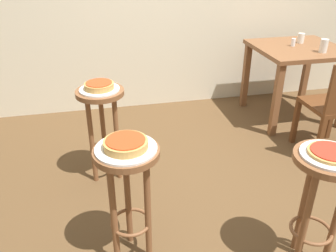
{
  "coord_description": "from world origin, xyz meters",
  "views": [
    {
      "loc": [
        -0.8,
        -2.02,
        1.65
      ],
      "look_at": [
        -0.39,
        -0.16,
        0.65
      ],
      "focal_mm": 37.77,
      "sensor_mm": 36.0,
      "label": 1
    }
  ],
  "objects_px": {
    "dining_table": "(297,59)",
    "condiment_shaker": "(293,42)",
    "stool_foreground": "(321,190)",
    "pizza_middle": "(126,144)",
    "serving_plate_foreground": "(330,155)",
    "stool_middle": "(128,182)",
    "serving_plate_leftside": "(100,89)",
    "pizza_foreground": "(331,152)",
    "stool_leftside": "(102,116)",
    "cup_near_edge": "(324,46)",
    "pizza_leftside": "(99,86)",
    "cup_far_edge": "(301,38)",
    "serving_plate_middle": "(126,149)"
  },
  "relations": [
    {
      "from": "stool_leftside",
      "to": "condiment_shaker",
      "type": "bearing_deg",
      "value": 20.49
    },
    {
      "from": "pizza_leftside",
      "to": "cup_near_edge",
      "type": "bearing_deg",
      "value": 12.4
    },
    {
      "from": "serving_plate_middle",
      "to": "dining_table",
      "type": "height_order",
      "value": "dining_table"
    },
    {
      "from": "serving_plate_middle",
      "to": "pizza_middle",
      "type": "xyz_separation_m",
      "value": [
        0.0,
        0.0,
        0.03
      ]
    },
    {
      "from": "stool_foreground",
      "to": "pizza_middle",
      "type": "bearing_deg",
      "value": 164.08
    },
    {
      "from": "stool_leftside",
      "to": "serving_plate_leftside",
      "type": "xyz_separation_m",
      "value": [
        -0.0,
        0.0,
        0.21
      ]
    },
    {
      "from": "pizza_foreground",
      "to": "stool_leftside",
      "type": "relative_size",
      "value": 0.3
    },
    {
      "from": "serving_plate_middle",
      "to": "dining_table",
      "type": "distance_m",
      "value": 2.38
    },
    {
      "from": "dining_table",
      "to": "condiment_shaker",
      "type": "height_order",
      "value": "condiment_shaker"
    },
    {
      "from": "serving_plate_foreground",
      "to": "stool_middle",
      "type": "distance_m",
      "value": 1.02
    },
    {
      "from": "serving_plate_middle",
      "to": "cup_near_edge",
      "type": "xyz_separation_m",
      "value": [
        1.95,
        1.28,
        0.07
      ]
    },
    {
      "from": "pizza_leftside",
      "to": "cup_far_edge",
      "type": "height_order",
      "value": "cup_far_edge"
    },
    {
      "from": "stool_foreground",
      "to": "cup_near_edge",
      "type": "xyz_separation_m",
      "value": [
        0.99,
        1.55,
        0.28
      ]
    },
    {
      "from": "stool_foreground",
      "to": "cup_far_edge",
      "type": "bearing_deg",
      "value": 63.06
    },
    {
      "from": "stool_middle",
      "to": "cup_far_edge",
      "type": "bearing_deg",
      "value": 40.2
    },
    {
      "from": "serving_plate_middle",
      "to": "stool_leftside",
      "type": "xyz_separation_m",
      "value": [
        -0.09,
        0.83,
        -0.21
      ]
    },
    {
      "from": "serving_plate_middle",
      "to": "condiment_shaker",
      "type": "xyz_separation_m",
      "value": [
        1.79,
        1.54,
        0.05
      ]
    },
    {
      "from": "pizza_leftside",
      "to": "cup_near_edge",
      "type": "xyz_separation_m",
      "value": [
        2.04,
        0.45,
        0.04
      ]
    },
    {
      "from": "stool_middle",
      "to": "condiment_shaker",
      "type": "xyz_separation_m",
      "value": [
        1.79,
        1.54,
        0.26
      ]
    },
    {
      "from": "dining_table",
      "to": "stool_leftside",
      "type": "bearing_deg",
      "value": -160.92
    },
    {
      "from": "dining_table",
      "to": "condiment_shaker",
      "type": "xyz_separation_m",
      "value": [
        -0.05,
        0.03,
        0.16
      ]
    },
    {
      "from": "cup_far_edge",
      "to": "condiment_shaker",
      "type": "xyz_separation_m",
      "value": [
        -0.14,
        -0.09,
        -0.01
      ]
    },
    {
      "from": "stool_middle",
      "to": "serving_plate_leftside",
      "type": "xyz_separation_m",
      "value": [
        -0.09,
        0.83,
        0.21
      ]
    },
    {
      "from": "stool_middle",
      "to": "serving_plate_middle",
      "type": "xyz_separation_m",
      "value": [
        -0.0,
        -0.0,
        0.21
      ]
    },
    {
      "from": "serving_plate_foreground",
      "to": "dining_table",
      "type": "height_order",
      "value": "dining_table"
    },
    {
      "from": "pizza_foreground",
      "to": "stool_leftside",
      "type": "distance_m",
      "value": 1.54
    },
    {
      "from": "pizza_leftside",
      "to": "cup_far_edge",
      "type": "xyz_separation_m",
      "value": [
        2.02,
        0.8,
        0.03
      ]
    },
    {
      "from": "pizza_middle",
      "to": "pizza_leftside",
      "type": "xyz_separation_m",
      "value": [
        -0.09,
        0.83,
        0.0
      ]
    },
    {
      "from": "stool_middle",
      "to": "serving_plate_middle",
      "type": "height_order",
      "value": "serving_plate_middle"
    },
    {
      "from": "pizza_foreground",
      "to": "condiment_shaker",
      "type": "bearing_deg",
      "value": 65.3
    },
    {
      "from": "stool_leftside",
      "to": "cup_near_edge",
      "type": "bearing_deg",
      "value": 12.4
    },
    {
      "from": "stool_foreground",
      "to": "serving_plate_middle",
      "type": "xyz_separation_m",
      "value": [
        -0.96,
        0.27,
        0.21
      ]
    },
    {
      "from": "dining_table",
      "to": "condiment_shaker",
      "type": "relative_size",
      "value": 11.19
    },
    {
      "from": "serving_plate_foreground",
      "to": "serving_plate_leftside",
      "type": "relative_size",
      "value": 1.02
    },
    {
      "from": "serving_plate_leftside",
      "to": "pizza_leftside",
      "type": "height_order",
      "value": "pizza_leftside"
    },
    {
      "from": "serving_plate_leftside",
      "to": "dining_table",
      "type": "xyz_separation_m",
      "value": [
        1.94,
        0.67,
        -0.11
      ]
    },
    {
      "from": "serving_plate_foreground",
      "to": "pizza_leftside",
      "type": "xyz_separation_m",
      "value": [
        -1.05,
        1.1,
        0.03
      ]
    },
    {
      "from": "stool_middle",
      "to": "dining_table",
      "type": "xyz_separation_m",
      "value": [
        1.84,
        1.5,
        0.1
      ]
    },
    {
      "from": "pizza_foreground",
      "to": "serving_plate_leftside",
      "type": "xyz_separation_m",
      "value": [
        -1.05,
        1.1,
        -0.02
      ]
    },
    {
      "from": "serving_plate_foreground",
      "to": "pizza_middle",
      "type": "bearing_deg",
      "value": 164.08
    },
    {
      "from": "pizza_middle",
      "to": "stool_leftside",
      "type": "relative_size",
      "value": 0.31
    },
    {
      "from": "stool_middle",
      "to": "serving_plate_leftside",
      "type": "relative_size",
      "value": 2.56
    },
    {
      "from": "cup_near_edge",
      "to": "cup_far_edge",
      "type": "height_order",
      "value": "cup_near_edge"
    },
    {
      "from": "serving_plate_leftside",
      "to": "cup_far_edge",
      "type": "distance_m",
      "value": 2.17
    },
    {
      "from": "pizza_leftside",
      "to": "condiment_shaker",
      "type": "relative_size",
      "value": 2.78
    },
    {
      "from": "serving_plate_leftside",
      "to": "stool_foreground",
      "type": "bearing_deg",
      "value": -46.36
    },
    {
      "from": "pizza_foreground",
      "to": "pizza_middle",
      "type": "relative_size",
      "value": 0.96
    },
    {
      "from": "serving_plate_foreground",
      "to": "serving_plate_middle",
      "type": "relative_size",
      "value": 0.91
    },
    {
      "from": "stool_middle",
      "to": "serving_plate_middle",
      "type": "bearing_deg",
      "value": -135.0
    },
    {
      "from": "serving_plate_foreground",
      "to": "cup_far_edge",
      "type": "xyz_separation_m",
      "value": [
        0.97,
        1.9,
        0.06
      ]
    }
  ]
}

